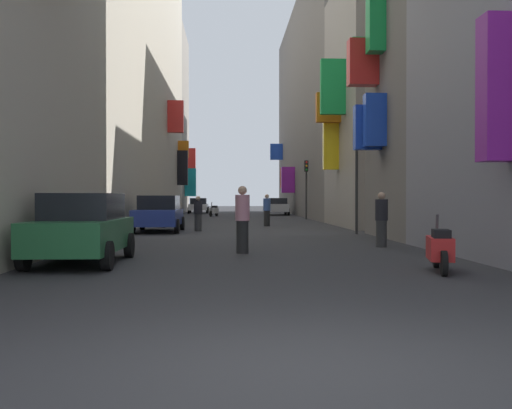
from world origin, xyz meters
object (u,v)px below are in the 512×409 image
parked_car_green (82,227)px  traffic_light_far_corner (357,162)px  parked_car_silver (277,206)px  scooter_red (440,249)px  parked_car_blue (159,213)px  pedestrian_near_left (242,220)px  pedestrian_mid_street (198,214)px  scooter_white (214,211)px  scooter_blue (163,218)px  traffic_light_near_corner (306,179)px  pedestrian_crossing (381,220)px  parked_car_white (199,205)px  pedestrian_far_away (246,206)px  pedestrian_near_right (267,210)px

parked_car_green → traffic_light_far_corner: 13.51m
parked_car_silver → scooter_red: (0.01, -38.72, -0.30)m
parked_car_blue → pedestrian_near_left: size_ratio=2.42×
parked_car_blue → scooter_red: (7.19, -14.19, -0.35)m
pedestrian_mid_street → traffic_light_far_corner: (6.53, -2.38, 2.16)m
scooter_white → scooter_red: 35.41m
parked_car_green → parked_car_blue: bearing=88.9°
parked_car_silver → scooter_blue: (-7.44, -20.50, -0.30)m
parked_car_silver → traffic_light_near_corner: traffic_light_near_corner is taller
parked_car_blue → scooter_red: size_ratio=2.37×
parked_car_blue → pedestrian_crossing: size_ratio=2.63×
parked_car_green → parked_car_white: parked_car_green is taller
pedestrian_crossing → pedestrian_far_away: size_ratio=0.97×
scooter_red → scooter_white: bearing=98.7°
parked_car_blue → parked_car_green: bearing=-91.1°
pedestrian_crossing → pedestrian_near_right: pedestrian_near_right is taller
pedestrian_near_right → scooter_blue: bearing=-171.6°
pedestrian_crossing → parked_car_green: bearing=-153.0°
parked_car_blue → pedestrian_near_right: 6.95m
parked_car_silver → traffic_light_far_corner: bearing=-87.8°
pedestrian_far_away → parked_car_white: bearing=113.9°
pedestrian_near_right → traffic_light_far_corner: bearing=-64.9°
traffic_light_near_corner → traffic_light_far_corner: traffic_light_far_corner is taller
pedestrian_near_left → scooter_red: bearing=-46.9°
traffic_light_near_corner → parked_car_green: bearing=-108.0°
traffic_light_near_corner → traffic_light_far_corner: bearing=-90.3°
parked_car_green → pedestrian_crossing: bearing=27.0°
scooter_white → pedestrian_near_right: pedestrian_near_right is taller
traffic_light_far_corner → scooter_red: bearing=-94.8°
scooter_white → pedestrian_near_right: bearing=-78.8°
parked_car_blue → traffic_light_near_corner: traffic_light_near_corner is taller
scooter_blue → pedestrian_far_away: (4.65, 17.39, 0.38)m
parked_car_white → traffic_light_far_corner: traffic_light_far_corner is taller
pedestrian_near_right → parked_car_silver: bearing=83.7°
parked_car_blue → scooter_blue: parked_car_blue is taller
parked_car_green → scooter_white: (2.10, 33.15, -0.34)m
parked_car_white → scooter_white: (1.72, -10.23, -0.29)m
parked_car_green → parked_car_blue: (0.24, 12.34, 0.00)m
parked_car_silver → scooter_red: bearing=-90.0°
pedestrian_near_right → traffic_light_far_corner: size_ratio=0.38×
pedestrian_near_left → traffic_light_far_corner: bearing=59.2°
pedestrian_crossing → pedestrian_near_right: size_ratio=0.99×
pedestrian_near_left → pedestrian_far_away: pedestrian_near_left is taller
pedestrian_near_right → traffic_light_near_corner: (3.28, 9.14, 1.91)m
parked_car_blue → pedestrian_near_right: pedestrian_near_right is taller
pedestrian_mid_street → pedestrian_far_away: pedestrian_far_away is taller
parked_car_blue → pedestrian_far_away: bearing=78.4°
parked_car_white → traffic_light_far_corner: 34.10m
scooter_red → traffic_light_near_corner: size_ratio=0.45×
scooter_blue → pedestrian_near_left: (3.64, -14.15, 0.43)m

